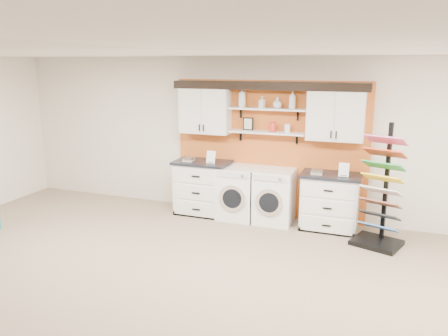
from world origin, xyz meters
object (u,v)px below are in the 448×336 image
at_px(washer, 238,192).
at_px(dryer, 274,196).
at_px(sample_rack, 380,209).
at_px(base_cabinet_left, 203,187).
at_px(base_cabinet_right, 330,201).

xyz_separation_m(washer, dryer, (0.64, -0.00, -0.00)).
bearing_deg(sample_rack, base_cabinet_left, -168.31).
distance_m(dryer, sample_rack, 1.77).
xyz_separation_m(base_cabinet_left, base_cabinet_right, (2.26, 0.00, -0.02)).
height_order(base_cabinet_left, base_cabinet_right, base_cabinet_left).
bearing_deg(base_cabinet_right, sample_rack, -27.81).
xyz_separation_m(dryer, sample_rack, (1.72, -0.41, 0.10)).
relative_size(base_cabinet_right, dryer, 1.03).
bearing_deg(washer, base_cabinet_right, 0.12).
relative_size(base_cabinet_right, washer, 1.03).
height_order(base_cabinet_left, dryer, base_cabinet_left).
distance_m(washer, sample_rack, 2.40).
relative_size(base_cabinet_left, washer, 1.08).
distance_m(base_cabinet_left, sample_rack, 3.07).
xyz_separation_m(base_cabinet_right, washer, (-1.58, -0.00, -0.00)).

